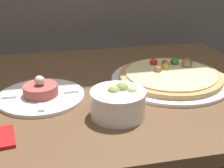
# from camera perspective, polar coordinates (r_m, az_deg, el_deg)

# --- Properties ---
(dining_table) EXTENTS (1.21, 0.79, 0.77)m
(dining_table) POSITION_cam_1_polar(r_m,az_deg,el_deg) (1.00, -5.53, -6.57)
(dining_table) COLOR brown
(dining_table) RESTS_ON ground_plane
(pizza_plate) EXTENTS (0.37, 0.37, 0.06)m
(pizza_plate) POSITION_cam_1_polar(r_m,az_deg,el_deg) (1.01, 10.66, 1.31)
(pizza_plate) COLOR white
(pizza_plate) RESTS_ON dining_table
(tartare_plate) EXTENTS (0.24, 0.24, 0.07)m
(tartare_plate) POSITION_cam_1_polar(r_m,az_deg,el_deg) (0.90, -12.86, -1.79)
(tartare_plate) COLOR white
(tartare_plate) RESTS_ON dining_table
(small_bowl) EXTENTS (0.14, 0.14, 0.08)m
(small_bowl) POSITION_cam_1_polar(r_m,az_deg,el_deg) (0.78, 1.15, -3.37)
(small_bowl) COLOR white
(small_bowl) RESTS_ON dining_table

